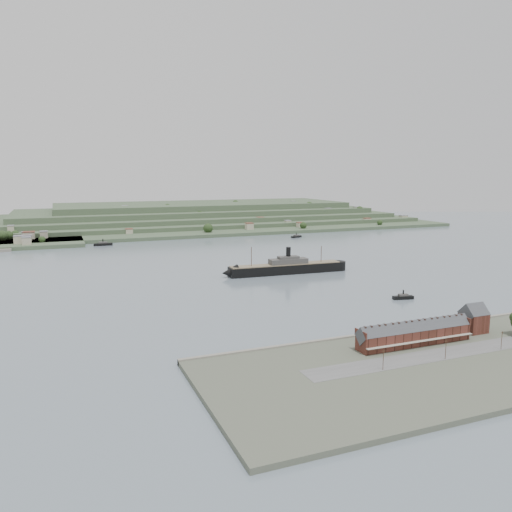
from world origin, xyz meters
name	(u,v)px	position (x,y,z in m)	size (l,w,h in m)	color
ground	(276,275)	(0.00, 0.00, 0.00)	(1400.00, 1400.00, 0.00)	slate
near_shore	(464,358)	(0.00, -186.75, 1.01)	(220.00, 80.00, 2.60)	#4C5142
terrace_row	(414,334)	(-10.00, -168.02, 6.84)	(55.60, 9.80, 11.07)	#432118
gabled_building	(474,319)	(27.50, -164.00, 8.19)	(10.40, 10.18, 14.09)	#432118
far_peninsula	(185,217)	(27.91, 393.10, 11.88)	(760.00, 309.00, 30.00)	#32462E
steamship	(283,268)	(6.83, 3.17, 4.48)	(101.29, 16.65, 24.29)	black
tugboat	(403,297)	(41.61, -95.17, 1.40)	(13.19, 5.98, 5.74)	black
ferry_west	(103,244)	(-106.72, 211.51, 1.74)	(19.46, 6.14, 7.22)	black
ferry_east	(296,236)	(113.98, 195.42, 1.39)	(15.80, 10.38, 5.78)	black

